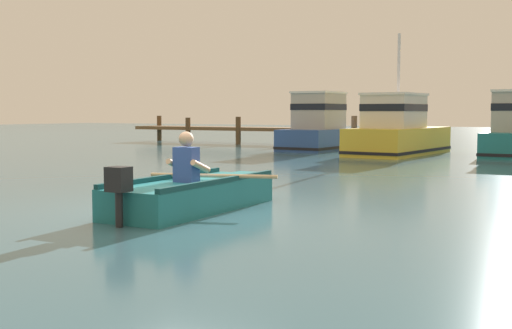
# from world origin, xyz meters

# --- Properties ---
(ground_plane) EXTENTS (120.00, 120.00, 0.00)m
(ground_plane) POSITION_xyz_m (0.00, 0.00, 0.00)
(ground_plane) COLOR #386070
(wooden_dock) EXTENTS (12.09, 1.64, 1.33)m
(wooden_dock) POSITION_xyz_m (-9.69, 18.33, 0.70)
(wooden_dock) COLOR brown
(wooden_dock) RESTS_ON ground
(rowboat_with_person) EXTENTS (1.92, 3.70, 1.19)m
(rowboat_with_person) POSITION_xyz_m (0.05, 0.15, 0.25)
(rowboat_with_person) COLOR #1E727A
(rowboat_with_person) RESTS_ON ground
(moored_boat_blue) EXTENTS (2.09, 4.73, 2.27)m
(moored_boat_blue) POSITION_xyz_m (-4.59, 15.54, 0.83)
(moored_boat_blue) COLOR #2D519E
(moored_boat_blue) RESTS_ON ground
(moored_boat_yellow) EXTENTS (2.48, 5.39, 4.19)m
(moored_boat_yellow) POSITION_xyz_m (-1.13, 14.20, 0.79)
(moored_boat_yellow) COLOR gold
(moored_boat_yellow) RESTS_ON ground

